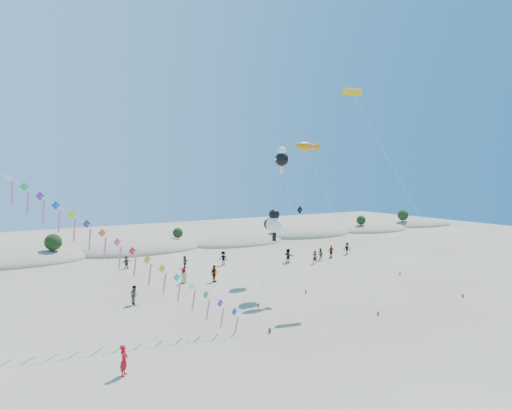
% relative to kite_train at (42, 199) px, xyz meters
% --- Properties ---
extents(ground, '(160.00, 160.00, 0.00)m').
position_rel_kite_train_xyz_m(ground, '(15.20, -13.82, -9.69)').
color(ground, '#7F7358').
rests_on(ground, ground).
extents(dune_ridge, '(145.30, 11.49, 5.57)m').
position_rel_kite_train_xyz_m(dune_ridge, '(16.25, 31.32, -9.58)').
color(dune_ridge, gray).
rests_on(dune_ridge, ground).
extents(kite_train, '(26.36, 13.05, 19.04)m').
position_rel_kite_train_xyz_m(kite_train, '(0.00, 0.00, 0.00)').
color(kite_train, '#3F2D1E').
rests_on(kite_train, ground).
extents(fish_kite, '(2.59, 10.74, 14.62)m').
position_rel_kite_train_xyz_m(fish_kite, '(23.96, 2.08, 4.42)').
color(fish_kite, '#3F2D1E').
rests_on(fish_kite, ground).
extents(cartoon_kite_low, '(4.28, 3.67, 8.10)m').
position_rel_kite_train_xyz_m(cartoon_kite_low, '(19.72, 1.54, -2.86)').
color(cartoon_kite_low, '#3F2D1E').
rests_on(cartoon_kite_low, ground).
extents(cartoon_kite_high, '(3.78, 9.07, 14.53)m').
position_rel_kite_train_xyz_m(cartoon_kite_high, '(25.07, 8.22, 3.57)').
color(cartoon_kite_high, '#3F2D1E').
rests_on(cartoon_kite_high, ground).
extents(parafoil_kite, '(7.73, 8.44, 19.76)m').
position_rel_kite_train_xyz_m(parafoil_kite, '(27.59, -0.73, 9.17)').
color(parafoil_kite, '#3F2D1E').
rests_on(parafoil_kite, ground).
extents(dark_kite, '(7.77, 9.58, 7.59)m').
position_rel_kite_train_xyz_m(dark_kite, '(30.83, 7.62, -4.42)').
color(dark_kite, '#3F2D1E').
rests_on(dark_kite, ground).
extents(flyer_foreground, '(0.70, 0.77, 1.77)m').
position_rel_kite_train_xyz_m(flyer_foreground, '(3.28, -8.22, -8.81)').
color(flyer_foreground, '#AE0D16').
rests_on(flyer_foreground, ground).
extents(beachgoers, '(33.45, 15.90, 1.86)m').
position_rel_kite_train_xyz_m(beachgoers, '(23.51, 12.68, -8.84)').
color(beachgoers, slate).
rests_on(beachgoers, ground).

